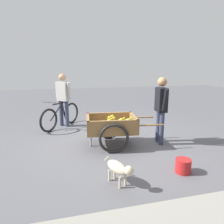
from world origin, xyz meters
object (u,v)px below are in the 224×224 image
fruit_cart (112,127)px  vendor_person (161,105)px  cyclist_person (63,95)px  bicycle (61,116)px  dog (119,168)px  plastic_bucket (183,166)px

fruit_cart → vendor_person: 1.24m
cyclist_person → bicycle: bearing=49.2°
bicycle → dog: size_ratio=2.06×
bicycle → plastic_bucket: size_ratio=4.89×
vendor_person → bicycle: size_ratio=1.19×
vendor_person → dog: 2.13m
dog → cyclist_person: bearing=-78.0°
vendor_person → cyclist_person: bearing=-42.7°
fruit_cart → cyclist_person: (1.01, -1.85, 0.50)m
dog → vendor_person: bearing=-134.1°
vendor_person → dog: (1.41, 1.46, -0.65)m
bicycle → dog: (-0.83, 3.32, -0.08)m
bicycle → fruit_cart: bearing=122.6°
fruit_cart → dog: (0.28, 1.58, -0.17)m
vendor_person → cyclist_person: (2.15, -1.98, 0.02)m
cyclist_person → plastic_bucket: 3.94m
fruit_cart → cyclist_person: 2.17m
fruit_cart → cyclist_person: bearing=-61.4°
fruit_cart → dog: size_ratio=2.74×
vendor_person → bicycle: 2.97m
vendor_person → dog: size_ratio=2.46×
vendor_person → dog: bearing=45.9°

